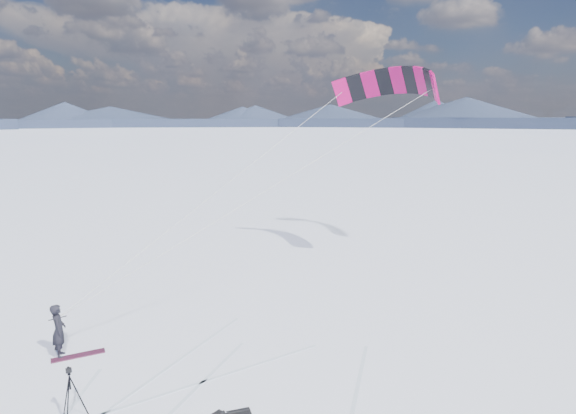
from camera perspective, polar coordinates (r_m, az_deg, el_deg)
ground at (r=14.66m, az=-20.79°, el=-21.88°), size 1800.00×1800.00×0.00m
horizon_hills at (r=13.25m, az=-21.72°, el=-10.12°), size 704.84×706.81×8.15m
snowkiter at (r=18.07m, az=-25.29°, el=-15.69°), size 0.48×0.69×1.79m
snowboard at (r=17.84m, az=-23.59°, el=-15.83°), size 1.64×0.36×0.04m
tripod at (r=14.23m, az=-24.41°, el=-18.84°), size 0.62×0.70×1.46m
power_kite at (r=25.73m, az=12.09°, el=13.92°), size 17.49×6.44×8.89m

